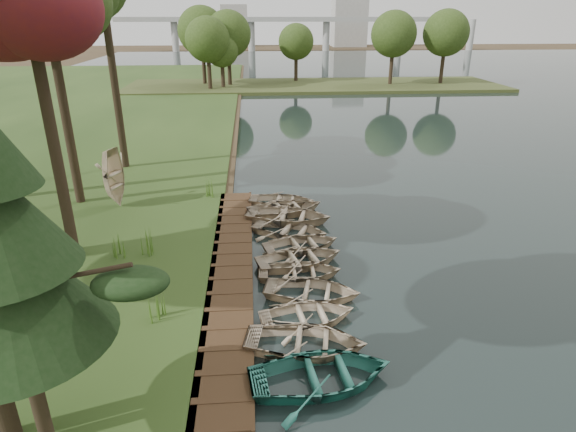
{
  "coord_description": "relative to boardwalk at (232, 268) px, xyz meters",
  "views": [
    {
      "loc": [
        -0.68,
        -16.3,
        9.1
      ],
      "look_at": [
        0.68,
        1.49,
        1.62
      ],
      "focal_mm": 30.0,
      "sensor_mm": 36.0,
      "label": 1
    }
  ],
  "objects": [
    {
      "name": "rowboat_10",
      "position": [
        2.35,
        6.69,
        0.24
      ],
      "size": [
        3.67,
        2.92,
        0.68
      ],
      "primitive_type": "imported",
      "rotation": [
        0.0,
        0.0,
        1.39
      ],
      "color": "#C1AB8C",
      "rests_on": "water"
    },
    {
      "name": "reeds_3",
      "position": [
        -1.41,
        7.64,
        0.67
      ],
      "size": [
        0.6,
        0.6,
        1.04
      ],
      "primitive_type": "cone",
      "color": "#3F661E",
      "rests_on": "bank"
    },
    {
      "name": "reeds_0",
      "position": [
        -2.21,
        -3.37,
        0.58
      ],
      "size": [
        0.6,
        0.6,
        0.86
      ],
      "primitive_type": "cone",
      "color": "#3F661E",
      "rests_on": "bank"
    },
    {
      "name": "boardwalk",
      "position": [
        0.0,
        0.0,
        0.0
      ],
      "size": [
        1.6,
        16.0,
        0.3
      ],
      "primitive_type": "cube",
      "color": "#392616",
      "rests_on": "ground"
    },
    {
      "name": "rowboat_7",
      "position": [
        2.48,
        3.0,
        0.25
      ],
      "size": [
        4.09,
        3.62,
        0.7
      ],
      "primitive_type": "imported",
      "rotation": [
        0.0,
        0.0,
        1.14
      ],
      "color": "#C1AB8C",
      "rests_on": "water"
    },
    {
      "name": "rowboat_0",
      "position": [
        2.58,
        -6.36,
        0.3
      ],
      "size": [
        4.15,
        3.2,
        0.79
      ],
      "primitive_type": "imported",
      "rotation": [
        0.0,
        0.0,
        1.7
      ],
      "color": "#2B7868",
      "rests_on": "water"
    },
    {
      "name": "bridge",
      "position": [
        13.91,
        120.0,
        6.93
      ],
      "size": [
        95.9,
        4.0,
        8.6
      ],
      "color": "#A5A5A0",
      "rests_on": "ground"
    },
    {
      "name": "stored_rowboat",
      "position": [
        -5.78,
        6.53,
        0.45
      ],
      "size": [
        3.47,
        2.96,
        0.61
      ],
      "primitive_type": "imported",
      "rotation": [
        3.14,
        0.0,
        1.23
      ],
      "color": "#C1AB8C",
      "rests_on": "bank"
    },
    {
      "name": "rowboat_4",
      "position": [
        2.54,
        -0.75,
        0.22
      ],
      "size": [
        3.14,
        2.26,
        0.64
      ],
      "primitive_type": "imported",
      "rotation": [
        0.0,
        0.0,
        1.56
      ],
      "color": "#C1AB8C",
      "rests_on": "water"
    },
    {
      "name": "rowboat_5",
      "position": [
        2.65,
        0.25,
        0.26
      ],
      "size": [
        3.95,
        3.24,
        0.72
      ],
      "primitive_type": "imported",
      "rotation": [
        0.0,
        0.0,
        1.82
      ],
      "color": "#C1AB8C",
      "rests_on": "water"
    },
    {
      "name": "rowboat_9",
      "position": [
        2.48,
        5.51,
        0.29
      ],
      "size": [
        4.29,
        3.54,
        0.77
      ],
      "primitive_type": "imported",
      "rotation": [
        0.0,
        0.0,
        1.83
      ],
      "color": "#C1AB8C",
      "rests_on": "water"
    },
    {
      "name": "tree_2",
      "position": [
        -6.29,
        1.47,
        9.24
      ],
      "size": [
        4.27,
        4.27,
        11.02
      ],
      "color": "black",
      "rests_on": "bank"
    },
    {
      "name": "rowboat_1",
      "position": [
        2.3,
        -4.95,
        0.27
      ],
      "size": [
        3.95,
        3.14,
        0.73
      ],
      "primitive_type": "imported",
      "rotation": [
        0.0,
        0.0,
        1.38
      ],
      "color": "#C1AB8C",
      "rests_on": "water"
    },
    {
      "name": "far_trees",
      "position": [
        6.27,
        50.0,
        6.28
      ],
      "size": [
        45.6,
        5.6,
        8.8
      ],
      "color": "black",
      "rests_on": "peninsula"
    },
    {
      "name": "reeds_1",
      "position": [
        -3.41,
        1.19,
        0.66
      ],
      "size": [
        0.6,
        0.6,
        1.01
      ],
      "primitive_type": "cone",
      "color": "#3F661E",
      "rests_on": "bank"
    },
    {
      "name": "peninsula",
      "position": [
        9.6,
        50.0,
        0.08
      ],
      "size": [
        50.0,
        14.0,
        0.45
      ],
      "primitive_type": "cube",
      "color": "#3A431D",
      "rests_on": "ground"
    },
    {
      "name": "rowboat_6",
      "position": [
        2.85,
        1.53,
        0.23
      ],
      "size": [
        3.67,
        3.0,
        0.66
      ],
      "primitive_type": "imported",
      "rotation": [
        0.0,
        0.0,
        1.81
      ],
      "color": "#C1AB8C",
      "rests_on": "water"
    },
    {
      "name": "rowboat_2",
      "position": [
        2.53,
        -3.55,
        0.22
      ],
      "size": [
        3.34,
        2.58,
        0.64
      ],
      "primitive_type": "imported",
      "rotation": [
        0.0,
        0.0,
        1.7
      ],
      "color": "#C1AB8C",
      "rests_on": "water"
    },
    {
      "name": "rowboat_3",
      "position": [
        2.83,
        -2.15,
        0.24
      ],
      "size": [
        3.78,
        3.07,
        0.69
      ],
      "primitive_type": "imported",
      "rotation": [
        0.0,
        0.0,
        1.34
      ],
      "color": "#C1AB8C",
      "rests_on": "water"
    },
    {
      "name": "ground",
      "position": [
        1.6,
        0.0,
        -0.15
      ],
      "size": [
        300.0,
        300.0,
        0.0
      ],
      "primitive_type": "plane",
      "color": "#3D2F1D"
    },
    {
      "name": "rowboat_8",
      "position": [
        2.52,
        4.45,
        0.31
      ],
      "size": [
        4.57,
        3.75,
        0.83
      ],
      "primitive_type": "imported",
      "rotation": [
        0.0,
        0.0,
        1.32
      ],
      "color": "#C1AB8C",
      "rests_on": "water"
    },
    {
      "name": "building_a",
      "position": [
        31.6,
        140.0,
        8.85
      ],
      "size": [
        10.0,
        8.0,
        18.0
      ],
      "primitive_type": "cube",
      "color": "#A5A5A0",
      "rests_on": "ground"
    },
    {
      "name": "building_b",
      "position": [
        -3.4,
        145.0,
        5.85
      ],
      "size": [
        8.0,
        8.0,
        12.0
      ],
      "primitive_type": "cube",
      "color": "#A5A5A0",
      "rests_on": "ground"
    },
    {
      "name": "reeds_2",
      "position": [
        -4.43,
        1.07,
        0.62
      ],
      "size": [
        0.6,
        0.6,
        0.93
      ],
      "primitive_type": "cone",
      "color": "#3F661E",
      "rests_on": "bank"
    }
  ]
}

